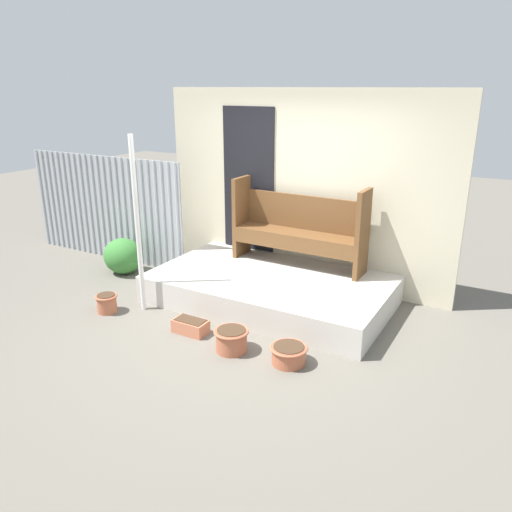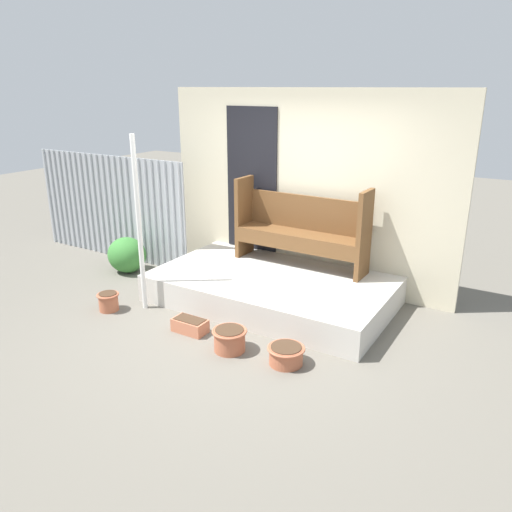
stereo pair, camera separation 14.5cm
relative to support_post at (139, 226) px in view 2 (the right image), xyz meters
name	(u,v)px [view 2 (the right image)]	position (x,y,z in m)	size (l,w,h in m)	color
ground_plane	(239,329)	(1.32, 0.11, -1.06)	(24.00, 24.00, 0.00)	#666056
porch_slab	(272,289)	(1.26, 0.96, -0.88)	(2.94, 1.70, 0.35)	beige
house_wall	(302,189)	(1.22, 1.84, 0.25)	(4.14, 0.08, 2.60)	beige
fence_corrugated	(110,207)	(-1.83, 1.25, -0.25)	(3.00, 0.05, 1.62)	#9EA3A8
support_post	(139,226)	(0.00, 0.00, 0.00)	(0.06, 0.06, 2.11)	white
bench	(301,225)	(1.37, 1.55, -0.17)	(1.81, 0.43, 1.10)	brown
flower_pot_left	(108,301)	(-0.33, -0.29, -0.93)	(0.27, 0.27, 0.23)	#B26042
flower_pot_middle	(230,339)	(1.49, -0.34, -0.93)	(0.37, 0.37, 0.24)	#B26042
flower_pot_right	(286,354)	(2.12, -0.27, -0.95)	(0.38, 0.38, 0.19)	#B26042
planter_box_rect	(190,325)	(0.88, -0.22, -0.98)	(0.39, 0.21, 0.16)	#C67251
shrub_by_fence	(127,255)	(-1.10, 0.82, -0.80)	(0.59, 0.53, 0.52)	#387A33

